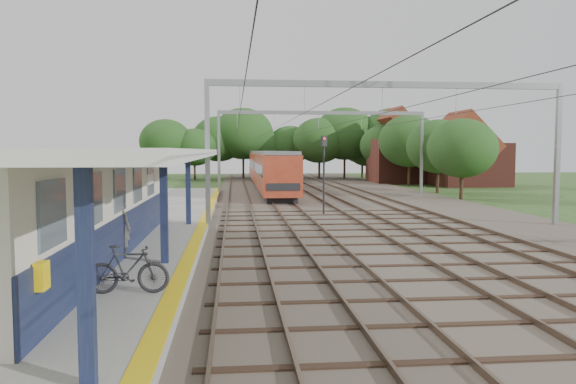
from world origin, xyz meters
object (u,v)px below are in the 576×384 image
bicycle (128,269)px  signal_post (324,165)px  train (268,168)px  person (121,228)px

bicycle → signal_post: 20.00m
train → signal_post: size_ratio=7.44×
train → signal_post: signal_post is taller
train → signal_post: (1.85, -22.50, 0.91)m
train → bicycle: bearing=-98.1°
bicycle → signal_post: (7.67, 18.37, 1.98)m
person → train: bearing=-77.4°
bicycle → train: (5.82, 40.87, 1.07)m
person → signal_post: (8.74, 13.64, 1.65)m
bicycle → signal_post: signal_post is taller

